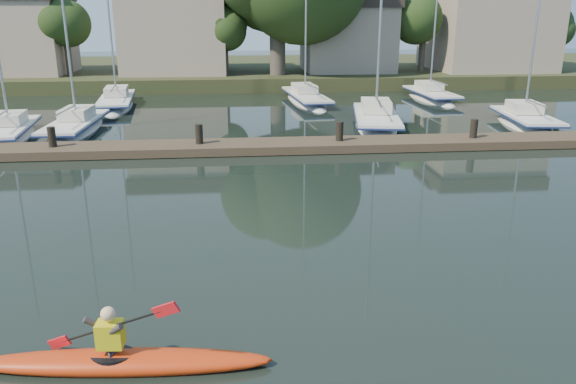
{
  "coord_description": "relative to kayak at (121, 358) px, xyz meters",
  "views": [
    {
      "loc": [
        -1.52,
        -9.47,
        5.68
      ],
      "look_at": [
        -0.17,
        4.4,
        1.2
      ],
      "focal_mm": 35.0,
      "sensor_mm": 36.0,
      "label": 1
    }
  ],
  "objects": [
    {
      "name": "ground",
      "position": [
        3.51,
        1.2,
        -0.19
      ],
      "size": [
        160.0,
        160.0,
        0.0
      ],
      "primitive_type": "plane",
      "color": "black",
      "rests_on": "ground"
    },
    {
      "name": "kayak",
      "position": [
        0.0,
        0.0,
        0.0
      ],
      "size": [
        5.03,
        1.24,
        1.6
      ],
      "rotation": [
        0.0,
        0.0,
        -0.07
      ],
      "color": "#B72F0E",
      "rests_on": "ground"
    },
    {
      "name": "dock",
      "position": [
        3.51,
        15.2,
        0.01
      ],
      "size": [
        34.0,
        2.0,
        1.8
      ],
      "color": "#4B382A",
      "rests_on": "ground"
    },
    {
      "name": "sailboat_0",
      "position": [
        -8.66,
        19.05,
        -0.37
      ],
      "size": [
        2.74,
        7.13,
        11.04
      ],
      "rotation": [
        0.0,
        0.0,
        0.12
      ],
      "color": "silver",
      "rests_on": "ground"
    },
    {
      "name": "sailboat_1",
      "position": [
        -5.87,
        20.18,
        -0.37
      ],
      "size": [
        2.21,
        7.99,
        12.98
      ],
      "rotation": [
        0.0,
        0.0,
        -0.03
      ],
      "color": "silver",
      "rests_on": "ground"
    },
    {
      "name": "sailboat_3",
      "position": [
        9.39,
        20.23,
        -0.4
      ],
      "size": [
        3.71,
        8.76,
        13.71
      ],
      "rotation": [
        0.0,
        0.0,
        -0.18
      ],
      "color": "silver",
      "rests_on": "ground"
    },
    {
      "name": "sailboat_4",
      "position": [
        17.18,
        19.47,
        -0.39
      ],
      "size": [
        2.98,
        7.17,
        11.82
      ],
      "rotation": [
        0.0,
        0.0,
        -0.13
      ],
      "color": "silver",
      "rests_on": "ground"
    },
    {
      "name": "sailboat_5",
      "position": [
        -5.37,
        28.12,
        -0.37
      ],
      "size": [
        2.93,
        8.82,
        14.33
      ],
      "rotation": [
        0.0,
        0.0,
        0.11
      ],
      "color": "silver",
      "rests_on": "ground"
    },
    {
      "name": "sailboat_6",
      "position": [
        6.77,
        28.6,
        -0.36
      ],
      "size": [
        2.78,
        9.42,
        14.76
      ],
      "rotation": [
        0.0,
        0.0,
        0.09
      ],
      "color": "silver",
      "rests_on": "ground"
    },
    {
      "name": "sailboat_7",
      "position": [
        15.4,
        28.99,
        -0.38
      ],
      "size": [
        2.29,
        7.71,
        12.32
      ],
      "rotation": [
        0.0,
        0.0,
        0.04
      ],
      "color": "silver",
      "rests_on": "ground"
    },
    {
      "name": "shore",
      "position": [
        5.12,
        41.49,
        3.03
      ],
      "size": [
        90.0,
        25.25,
        12.75
      ],
      "color": "#29381C",
      "rests_on": "ground"
    }
  ]
}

